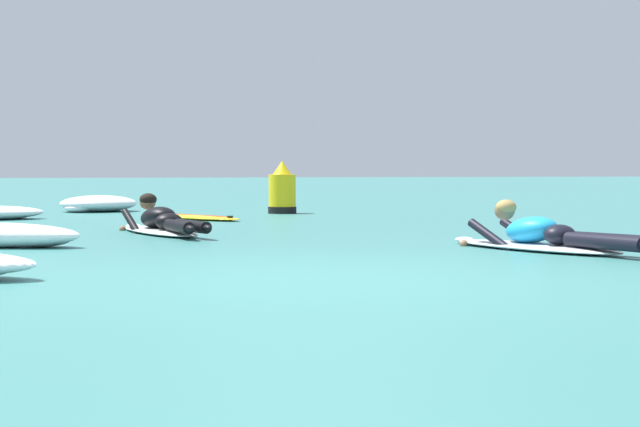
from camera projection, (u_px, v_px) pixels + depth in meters
ground_plane at (194, 216)px, 17.27m from camera, size 120.00×120.00×0.00m
surfer_near at (543, 237)px, 10.07m from camera, size 1.41×2.49×0.55m
surfer_far at (162, 223)px, 12.54m from camera, size 1.13×2.54×0.54m
drifting_surfboard at (198, 217)px, 16.01m from camera, size 1.50×1.90×0.16m
whitewater_front at (98, 204)px, 18.81m from camera, size 1.74×1.58×0.30m
channel_marker_buoy at (282, 193)px, 18.10m from camera, size 0.50×0.50×0.93m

